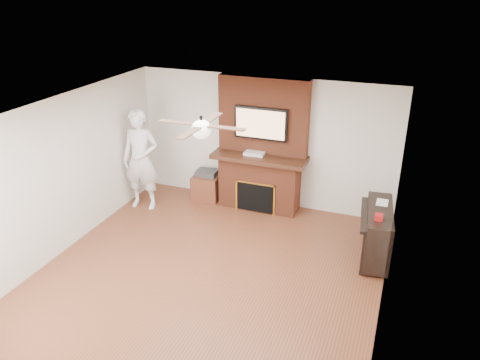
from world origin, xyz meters
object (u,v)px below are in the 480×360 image
at_px(fireplace, 261,158).
at_px(piano, 377,232).
at_px(person, 141,160).
at_px(side_table, 207,185).

bearing_deg(fireplace, piano, -24.96).
distance_m(person, side_table, 1.43).
xyz_separation_m(person, side_table, (1.00, 0.75, -0.70)).
height_order(fireplace, piano, fireplace).
relative_size(fireplace, person, 1.28).
xyz_separation_m(fireplace, side_table, (-1.10, -0.07, -0.72)).
xyz_separation_m(fireplace, person, (-2.10, -0.82, -0.02)).
relative_size(side_table, piano, 0.46).
relative_size(fireplace, piano, 1.89).
height_order(person, side_table, person).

